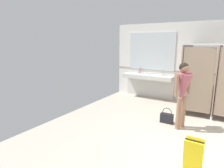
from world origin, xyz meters
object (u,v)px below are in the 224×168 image
person_standing (183,88)px  handbag (167,118)px  paper_cup (149,74)px  soap_dispenser (140,71)px  wet_floor_sign (193,156)px

person_standing → handbag: size_ratio=3.93×
person_standing → paper_cup: size_ratio=15.81×
handbag → soap_dispenser: bearing=129.8°
person_standing → soap_dispenser: person_standing is taller
paper_cup → wet_floor_sign: paper_cup is taller
person_standing → handbag: person_standing is taller
person_standing → wet_floor_sign: person_standing is taller
person_standing → wet_floor_sign: 1.83m
paper_cup → wet_floor_sign: bearing=-58.8°
handbag → soap_dispenser: 2.76m
handbag → wet_floor_sign: wet_floor_sign is taller
paper_cup → handbag: bearing=-55.8°
person_standing → paper_cup: person_standing is taller
person_standing → soap_dispenser: size_ratio=8.49×
paper_cup → wet_floor_sign: (2.10, -3.47, -0.64)m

